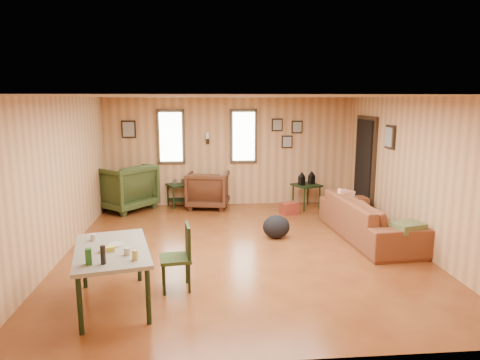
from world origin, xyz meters
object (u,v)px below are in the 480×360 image
object	(u,v)px
end_table	(179,191)
recliner_brown	(208,188)
dining_table	(112,254)
sofa	(369,212)
side_table	(307,183)
recliner_green	(124,185)

from	to	relation	value
end_table	recliner_brown	bearing A→B (deg)	-12.02
recliner_brown	dining_table	distance (m)	4.64
sofa	side_table	xyz separation A→B (m)	(-0.58, 2.12, 0.09)
recliner_green	recliner_brown	bearing A→B (deg)	131.92
sofa	dining_table	distance (m)	4.41
side_table	sofa	bearing A→B (deg)	-74.78
end_table	side_table	distance (m)	2.81
sofa	side_table	bearing A→B (deg)	11.19
sofa	side_table	distance (m)	2.20
side_table	dining_table	bearing A→B (deg)	-127.90
end_table	dining_table	xyz separation A→B (m)	(-0.52, -4.62, 0.27)
end_table	side_table	world-z (taller)	side_table
recliner_green	end_table	size ratio (longest dim) A/B	1.71
sofa	recliner_green	distance (m)	5.09
recliner_green	dining_table	bearing A→B (deg)	48.78
end_table	sofa	bearing A→B (deg)	-36.84
dining_table	recliner_green	bearing A→B (deg)	85.42
end_table	dining_table	bearing A→B (deg)	-96.37
recliner_brown	sofa	bearing A→B (deg)	149.20
sofa	side_table	world-z (taller)	sofa
side_table	dining_table	world-z (taller)	dining_table
recliner_green	dining_table	distance (m)	4.49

